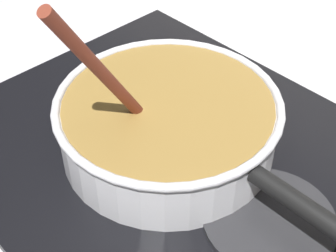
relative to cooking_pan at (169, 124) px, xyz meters
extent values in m
cube|color=#B7B7BC|center=(-0.09, -0.18, -0.07)|extent=(2.40, 1.60, 0.04)
cube|color=black|center=(0.00, 0.00, -0.05)|extent=(0.56, 0.48, 0.01)
torus|color=#592D0C|center=(0.00, 0.00, -0.04)|extent=(0.17, 0.17, 0.01)
cylinder|color=#262628|center=(0.17, 0.00, -0.04)|extent=(0.15, 0.15, 0.01)
cylinder|color=silver|center=(0.00, 0.00, -0.01)|extent=(0.27, 0.27, 0.07)
cylinder|color=olive|center=(0.00, 0.00, 0.00)|extent=(0.26, 0.26, 0.07)
torus|color=silver|center=(0.00, 0.00, 0.03)|extent=(0.29, 0.29, 0.01)
cylinder|color=black|center=(0.21, 0.00, 0.01)|extent=(0.15, 0.02, 0.02)
cylinder|color=beige|center=(0.04, 0.03, 0.02)|extent=(0.04, 0.04, 0.01)
cylinder|color=#EDD88C|center=(-0.03, 0.02, 0.02)|extent=(0.03, 0.03, 0.01)
cylinder|color=#EDD88C|center=(-0.01, -0.09, 0.02)|extent=(0.03, 0.03, 0.01)
cylinder|color=#EDD88C|center=(0.01, -0.01, 0.02)|extent=(0.03, 0.03, 0.01)
cylinder|color=maroon|center=(-0.01, -0.09, 0.12)|extent=(0.04, 0.14, 0.21)
cube|color=brown|center=(-0.02, -0.03, 0.02)|extent=(0.04, 0.05, 0.01)
camera|label=1|loc=(0.35, -0.33, 0.43)|focal=54.38mm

